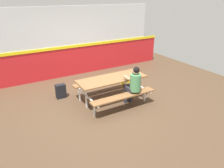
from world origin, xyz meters
name	(u,v)px	position (x,y,z in m)	size (l,w,h in m)	color
ground_plane	(108,102)	(0.00, 0.00, -0.01)	(10.00, 10.00, 0.02)	#4C3826
accent_backdrop	(73,43)	(0.00, 2.71, 1.25)	(8.00, 0.14, 2.60)	red
picnic_table_main	(112,83)	(0.16, 0.00, 0.58)	(2.03, 1.55, 0.74)	brown
student_nearer	(134,83)	(0.53, -0.56, 0.71)	(0.36, 0.53, 1.21)	#2D2D38
backpack_dark	(61,91)	(-1.11, 0.98, 0.22)	(0.30, 0.22, 0.44)	black
tote_bag_bright	(125,78)	(1.25, 0.94, 0.19)	(0.34, 0.21, 0.43)	yellow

